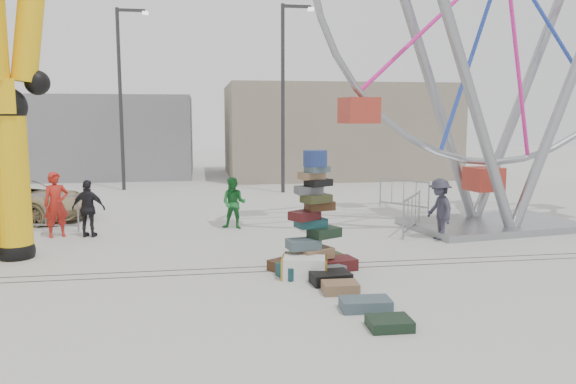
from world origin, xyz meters
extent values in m
plane|color=#9E9E99|center=(0.00, 0.00, 0.00)|extent=(90.00, 90.00, 0.00)
cube|color=#47443F|center=(0.00, 0.60, 0.00)|extent=(40.00, 0.04, 0.01)
cube|color=#47443F|center=(0.00, 1.00, 0.00)|extent=(40.00, 0.04, 0.01)
cube|color=gray|center=(7.00, 20.00, 2.50)|extent=(12.00, 8.00, 5.00)
cube|color=gray|center=(-6.00, 22.00, 2.20)|extent=(10.00, 8.00, 4.40)
cylinder|color=#2D2D30|center=(3.00, 13.00, 4.00)|extent=(0.16, 0.16, 8.00)
cube|color=#2D2D30|center=(3.60, 13.00, 7.90)|extent=(1.20, 0.15, 0.12)
cube|color=silver|center=(4.20, 13.00, 7.80)|extent=(0.25, 0.25, 0.12)
cylinder|color=#2D2D30|center=(-4.00, 15.00, 4.00)|extent=(0.16, 0.16, 8.00)
cube|color=#2D2D30|center=(-3.40, 15.00, 7.90)|extent=(1.20, 0.15, 0.12)
cube|color=silver|center=(-2.80, 15.00, 7.80)|extent=(0.25, 0.25, 0.12)
cube|color=#174246|center=(1.42, 0.18, 0.14)|extent=(1.01, 0.88, 0.28)
cube|color=#461214|center=(2.32, 0.52, 0.13)|extent=(0.90, 0.71, 0.26)
cube|color=#412615|center=(1.24, 0.68, 0.12)|extent=(0.90, 0.83, 0.23)
cube|color=#34381C|center=(2.13, 1.02, 0.13)|extent=(0.89, 0.73, 0.26)
cube|color=#515458|center=(1.98, 0.05, 0.11)|extent=(0.87, 0.78, 0.21)
cube|color=black|center=(1.61, 1.05, 0.12)|extent=(0.80, 0.64, 0.23)
cube|color=brown|center=(1.82, 0.50, 0.39)|extent=(0.89, 0.78, 0.23)
cube|color=#41555D|center=(1.56, 0.44, 0.62)|extent=(0.75, 0.58, 0.21)
cube|color=black|center=(2.04, 0.56, 0.83)|extent=(0.79, 0.70, 0.21)
cube|color=#174246|center=(1.76, 0.65, 1.03)|extent=(0.74, 0.60, 0.19)
cube|color=#461214|center=(1.60, 0.53, 1.22)|extent=(0.75, 0.70, 0.19)
cube|color=#412615|center=(1.95, 0.61, 1.41)|extent=(0.65, 0.51, 0.19)
cube|color=#34381C|center=(1.83, 0.45, 1.59)|extent=(0.71, 0.63, 0.17)
cube|color=#515458|center=(1.69, 0.54, 1.76)|extent=(0.60, 0.46, 0.17)
cube|color=black|center=(1.90, 0.53, 1.92)|extent=(0.64, 0.57, 0.15)
cube|color=brown|center=(1.75, 0.53, 2.07)|extent=(0.58, 0.47, 0.15)
cube|color=#41555D|center=(1.86, 0.48, 2.21)|extent=(0.58, 0.52, 0.13)
cylinder|color=navy|center=(1.82, 0.50, 2.44)|extent=(0.51, 0.51, 0.34)
sphere|color=black|center=(-4.91, 2.68, 0.17)|extent=(0.84, 0.84, 0.84)
cylinder|color=yellow|center=(-4.91, 2.68, 1.77)|extent=(0.77, 0.77, 3.54)
sphere|color=black|center=(-4.91, 2.68, 3.54)|extent=(0.89, 0.89, 0.89)
cylinder|color=yellow|center=(-4.38, 2.86, 5.31)|extent=(1.05, 0.84, 2.49)
sphere|color=black|center=(-4.28, 2.90, 4.10)|extent=(0.58, 0.58, 0.58)
cube|color=gray|center=(8.05, 4.30, 0.10)|extent=(5.30, 3.64, 0.20)
cylinder|color=gray|center=(6.62, 3.19, 3.94)|extent=(3.43, 0.79, 7.98)
cylinder|color=gray|center=(9.73, 3.65, 3.94)|extent=(3.43, 0.79, 7.98)
cylinder|color=gray|center=(6.36, 4.95, 3.94)|extent=(3.43, 0.79, 7.98)
cylinder|color=gray|center=(9.48, 5.41, 3.94)|extent=(3.43, 0.79, 7.98)
cube|color=#9E2E21|center=(8.05, 4.30, 1.48)|extent=(1.01, 1.01, 0.69)
cube|color=silver|center=(1.50, 0.00, 0.22)|extent=(1.04, 0.74, 0.44)
cube|color=#34381C|center=(1.73, 1.38, 0.10)|extent=(0.80, 0.54, 0.19)
cube|color=#515458|center=(1.64, 0.38, 0.09)|extent=(0.77, 0.56, 0.17)
cube|color=black|center=(1.94, -0.45, 0.12)|extent=(0.84, 0.65, 0.24)
cube|color=brown|center=(1.99, -1.08, 0.11)|extent=(0.69, 0.50, 0.21)
cube|color=#41555D|center=(2.19, -2.06, 0.10)|extent=(0.89, 0.53, 0.20)
cube|color=black|center=(2.31, -2.95, 0.09)|extent=(0.69, 0.55, 0.17)
imported|color=#B22119|center=(-4.53, 4.99, 0.91)|extent=(0.78, 0.67, 1.81)
imported|color=#1C702D|center=(0.38, 5.38, 0.77)|extent=(0.89, 0.79, 1.53)
imported|color=black|center=(-3.65, 4.84, 0.80)|extent=(0.99, 0.58, 1.59)
imported|color=#2B2A38|center=(5.79, 3.03, 0.83)|extent=(0.70, 1.12, 1.66)
imported|color=tan|center=(-6.38, 7.92, 0.65)|extent=(5.15, 3.78, 1.30)
camera|label=1|loc=(-0.61, -11.08, 3.34)|focal=35.00mm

